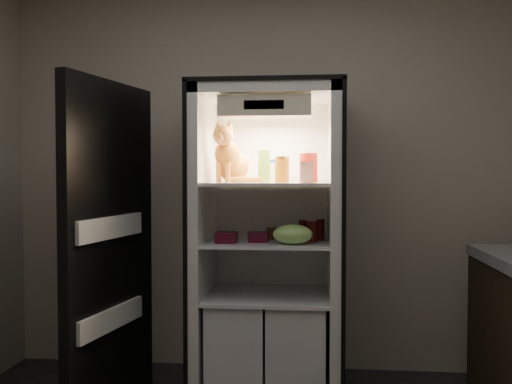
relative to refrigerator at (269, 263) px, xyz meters
The scene contains 16 objects.
room_shell 1.61m from the refrigerator, 90.00° to the right, with size 3.60×3.60×3.60m.
refrigerator is the anchor object (origin of this frame).
fridge_door 0.96m from the refrigerator, 152.50° to the right, with size 0.23×0.87×1.85m.
tabby_cat 0.68m from the refrigerator, 164.11° to the right, with size 0.31×0.36×0.37m.
parmesan_shaker 0.60m from the refrigerator, 133.51° to the right, with size 0.08×0.08×0.19m.
mayo_tub 0.58m from the refrigerator, 70.49° to the left, with size 0.10×0.10×0.14m.
salsa_jar 0.59m from the refrigerator, 50.23° to the right, with size 0.09×0.09×0.15m.
pepper_jar 0.64m from the refrigerator, ahead, with size 0.11×0.11×0.19m.
cream_carton 0.64m from the refrigerator, 42.04° to the right, with size 0.07×0.07×0.12m, color silver.
soda_can_a 0.30m from the refrigerator, ahead, with size 0.07×0.07×0.12m.
soda_can_b 0.38m from the refrigerator, ahead, with size 0.07×0.07×0.13m.
soda_can_c 0.36m from the refrigerator, 22.73° to the right, with size 0.07×0.07×0.13m.
condiment_jar 0.19m from the refrigerator, 51.42° to the right, with size 0.06×0.06×0.08m.
grape_bag 0.36m from the refrigerator, 58.80° to the right, with size 0.23×0.16×0.11m, color #96D161.
berry_box_left 0.37m from the refrigerator, 135.74° to the right, with size 0.12×0.12×0.06m, color #540E21.
berry_box_right 0.24m from the refrigerator, 106.54° to the right, with size 0.11×0.11×0.06m, color #540E21.
Camera 1 is at (0.26, -2.10, 1.35)m, focal length 40.00 mm.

